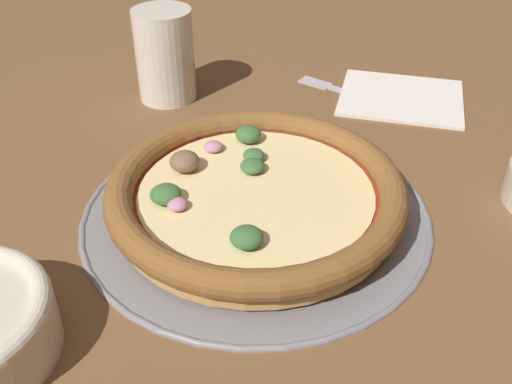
% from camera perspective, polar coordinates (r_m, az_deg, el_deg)
% --- Properties ---
extents(ground_plane, '(3.00, 3.00, 0.00)m').
position_cam_1_polar(ground_plane, '(0.59, 0.00, -2.13)').
color(ground_plane, brown).
extents(pizza_tray, '(0.34, 0.34, 0.01)m').
position_cam_1_polar(pizza_tray, '(0.59, 0.00, -1.93)').
color(pizza_tray, gray).
rests_on(pizza_tray, ground_plane).
extents(pizza, '(0.29, 0.29, 0.04)m').
position_cam_1_polar(pizza, '(0.58, -0.08, -0.11)').
color(pizza, tan).
rests_on(pizza, pizza_tray).
extents(drinking_cup, '(0.07, 0.07, 0.12)m').
position_cam_1_polar(drinking_cup, '(0.79, -8.67, 12.76)').
color(drinking_cup, silver).
rests_on(drinking_cup, ground_plane).
extents(napkin, '(0.20, 0.19, 0.01)m').
position_cam_1_polar(napkin, '(0.82, 13.81, 8.80)').
color(napkin, white).
rests_on(napkin, ground_plane).
extents(fork, '(0.17, 0.02, 0.00)m').
position_cam_1_polar(fork, '(0.82, 8.89, 9.36)').
color(fork, '#B7B7BC').
rests_on(fork, ground_plane).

